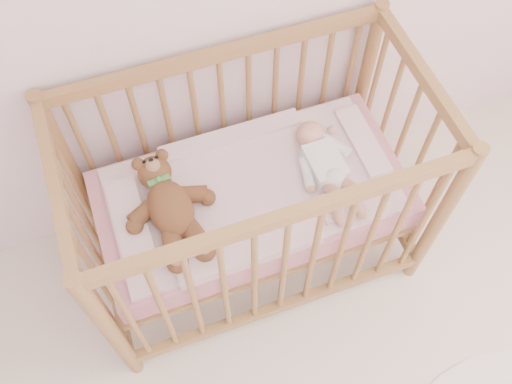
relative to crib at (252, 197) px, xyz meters
name	(u,v)px	position (x,y,z in m)	size (l,w,h in m)	color
crib	(252,197)	(0.00, 0.00, 0.00)	(1.36, 0.76, 1.00)	olive
mattress	(252,199)	(0.00, 0.00, -0.01)	(1.22, 0.62, 0.13)	pink
blanket	(252,189)	(0.00, 0.00, 0.06)	(1.10, 0.58, 0.06)	pink
baby	(325,161)	(0.30, -0.02, 0.14)	(0.24, 0.49, 0.12)	white
teddy_bear	(171,208)	(-0.32, -0.02, 0.15)	(0.36, 0.52, 0.14)	brown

